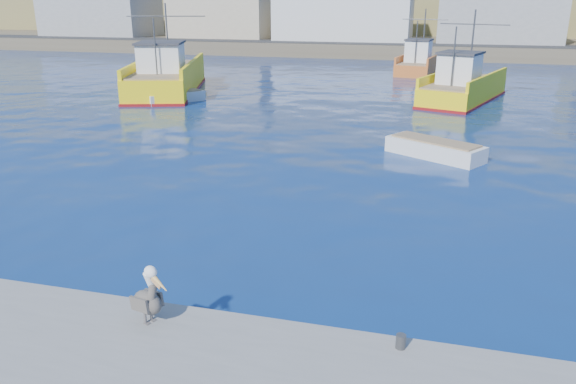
# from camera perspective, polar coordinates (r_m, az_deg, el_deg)

# --- Properties ---
(ground) EXTENTS (260.00, 260.00, 0.00)m
(ground) POSITION_cam_1_polar(r_m,az_deg,el_deg) (15.30, 0.80, -8.44)
(ground) COLOR #06174F
(ground) RESTS_ON ground
(dock_bollards) EXTENTS (36.20, 0.20, 0.30)m
(dock_bollards) POSITION_cam_1_polar(r_m,az_deg,el_deg) (11.99, -0.42, -13.29)
(dock_bollards) COLOR #4C4C4C
(dock_bollards) RESTS_ON dock
(trawler_yellow_a) EXTENTS (8.33, 14.36, 6.81)m
(trawler_yellow_a) POSITION_cam_1_polar(r_m,az_deg,el_deg) (46.39, -12.24, 11.34)
(trawler_yellow_a) COLOR yellow
(trawler_yellow_a) RESTS_ON ground
(trawler_yellow_b) EXTENTS (6.68, 11.03, 6.40)m
(trawler_yellow_b) POSITION_cam_1_polar(r_m,az_deg,el_deg) (43.02, 17.32, 10.10)
(trawler_yellow_b) COLOR yellow
(trawler_yellow_b) RESTS_ON ground
(boat_orange) EXTENTS (4.65, 8.96, 6.11)m
(boat_orange) POSITION_cam_1_polar(r_m,az_deg,el_deg) (58.56, 13.22, 12.67)
(boat_orange) COLOR #CD6325
(boat_orange) RESTS_ON ground
(skiff_left) EXTENTS (3.82, 4.29, 0.93)m
(skiff_left) POSITION_cam_1_polar(r_m,az_deg,el_deg) (41.72, -11.46, 9.35)
(skiff_left) COLOR silver
(skiff_left) RESTS_ON ground
(skiff_mid) EXTENTS (4.73, 3.74, 0.99)m
(skiff_mid) POSITION_cam_1_polar(r_m,az_deg,el_deg) (27.29, 14.67, 4.12)
(skiff_mid) COLOR silver
(skiff_mid) RESTS_ON ground
(pelican) EXTENTS (1.09, 0.70, 1.38)m
(pelican) POSITION_cam_1_polar(r_m,az_deg,el_deg) (12.40, -13.99, -10.40)
(pelican) COLOR #595451
(pelican) RESTS_ON dock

